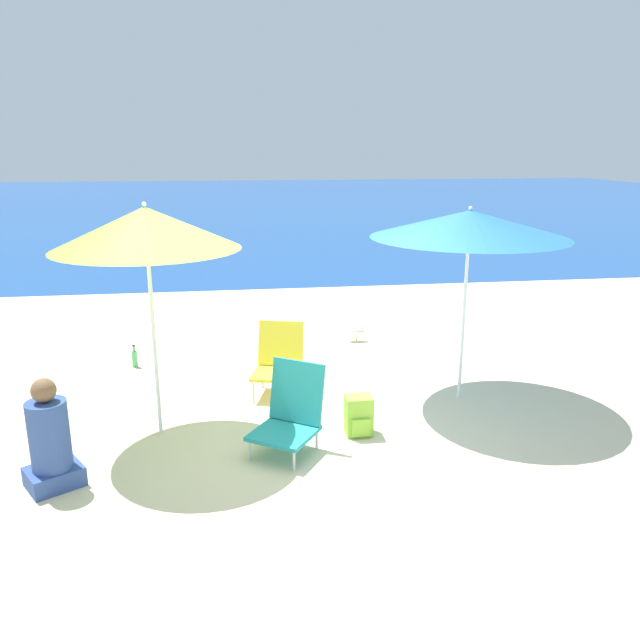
# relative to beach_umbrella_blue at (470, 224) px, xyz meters

# --- Properties ---
(ground_plane) EXTENTS (60.00, 60.00, 0.00)m
(ground_plane) POSITION_rel_beach_umbrella_blue_xyz_m (-1.78, -0.81, -1.88)
(ground_plane) COLOR beige
(sea_water) EXTENTS (60.00, 40.00, 0.01)m
(sea_water) POSITION_rel_beach_umbrella_blue_xyz_m (-1.78, 25.65, -1.88)
(sea_water) COLOR #19478C
(sea_water) RESTS_ON ground
(beach_umbrella_blue) EXTENTS (2.02, 2.02, 2.06)m
(beach_umbrella_blue) POSITION_rel_beach_umbrella_blue_xyz_m (0.00, 0.00, 0.00)
(beach_umbrella_blue) COLOR white
(beach_umbrella_blue) RESTS_ON ground
(beach_umbrella_lime) EXTENTS (1.65, 1.65, 2.18)m
(beach_umbrella_lime) POSITION_rel_beach_umbrella_blue_xyz_m (-3.12, -0.47, 0.07)
(beach_umbrella_lime) COLOR white
(beach_umbrella_lime) RESTS_ON ground
(beach_chair_teal) EXTENTS (0.75, 0.77, 0.78)m
(beach_chair_teal) POSITION_rel_beach_umbrella_blue_xyz_m (-1.93, -0.92, -1.53)
(beach_chair_teal) COLOR silver
(beach_chair_teal) RESTS_ON ground
(beach_chair_yellow) EXTENTS (0.64, 0.70, 0.77)m
(beach_chair_yellow) POSITION_rel_beach_umbrella_blue_xyz_m (-1.92, 0.44, -1.50)
(beach_chair_yellow) COLOR silver
(beach_chair_yellow) RESTS_ON ground
(person_seated_near) EXTENTS (0.53, 0.51, 0.92)m
(person_seated_near) POSITION_rel_beach_umbrella_blue_xyz_m (-3.87, -1.30, -1.50)
(person_seated_near) COLOR #334C8C
(person_seated_near) RESTS_ON ground
(backpack_lime) EXTENTS (0.25, 0.24, 0.38)m
(backpack_lime) POSITION_rel_beach_umbrella_blue_xyz_m (-1.26, -0.73, -1.69)
(backpack_lime) COLOR #8ECC3D
(backpack_lime) RESTS_ON ground
(water_bottle) EXTENTS (0.07, 0.07, 0.28)m
(water_bottle) POSITION_rel_beach_umbrella_blue_xyz_m (-3.63, 1.50, -1.77)
(water_bottle) COLOR #4CB266
(water_bottle) RESTS_ON ground
(seagull) EXTENTS (0.27, 0.11, 0.23)m
(seagull) POSITION_rel_beach_umbrella_blue_xyz_m (-0.72, 2.15, -1.74)
(seagull) COLOR gold
(seagull) RESTS_ON ground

